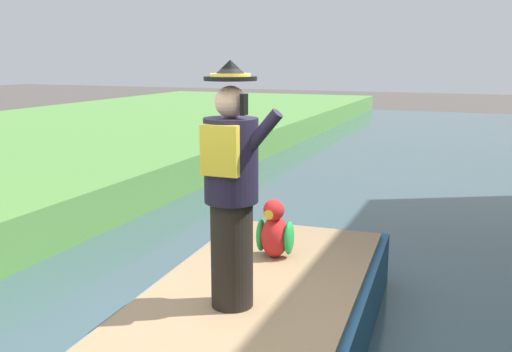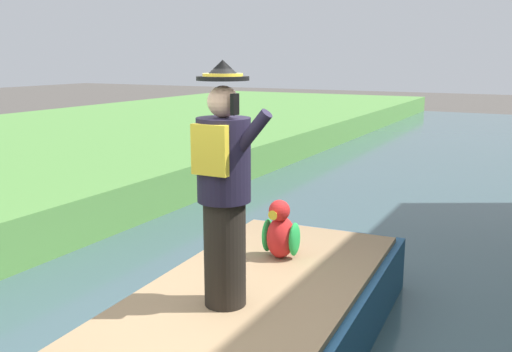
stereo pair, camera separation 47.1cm
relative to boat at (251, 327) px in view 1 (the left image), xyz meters
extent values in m
cube|color=#23517A|center=(0.00, 0.00, -0.02)|extent=(2.03, 4.29, 0.56)
cube|color=#997A56|center=(0.00, 0.00, 0.28)|extent=(1.87, 3.95, 0.05)
cylinder|color=black|center=(-0.04, -0.28, 0.72)|extent=(0.32, 0.32, 0.82)
cylinder|color=black|center=(-0.04, -0.28, 1.44)|extent=(0.40, 0.40, 0.62)
cube|color=gold|center=(-0.04, -0.47, 1.54)|extent=(0.28, 0.06, 0.36)
sphere|color=#DBA884|center=(-0.04, -0.28, 1.86)|extent=(0.23, 0.23, 0.23)
cylinder|color=black|center=(-0.04, -0.28, 2.03)|extent=(0.38, 0.38, 0.03)
cone|color=black|center=(-0.04, -0.28, 2.10)|extent=(0.26, 0.26, 0.12)
cylinder|color=gold|center=(-0.04, -0.28, 2.05)|extent=(0.29, 0.29, 0.02)
cylinder|color=black|center=(0.18, -0.32, 1.62)|extent=(0.38, 0.09, 0.43)
cube|color=black|center=(0.09, -0.34, 1.85)|extent=(0.03, 0.08, 0.15)
ellipsoid|color=red|center=(-0.10, 0.86, 0.51)|extent=(0.26, 0.32, 0.40)
sphere|color=red|center=(-0.10, 0.82, 0.78)|extent=(0.20, 0.20, 0.20)
cone|color=yellow|center=(-0.10, 0.72, 0.77)|extent=(0.09, 0.09, 0.09)
ellipsoid|color=green|center=(-0.24, 0.86, 0.51)|extent=(0.08, 0.20, 0.32)
ellipsoid|color=green|center=(0.04, 0.86, 0.51)|extent=(0.08, 0.20, 0.32)
camera|label=1|loc=(1.64, -3.99, 2.18)|focal=39.87mm
camera|label=2|loc=(2.07, -3.80, 2.18)|focal=39.87mm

